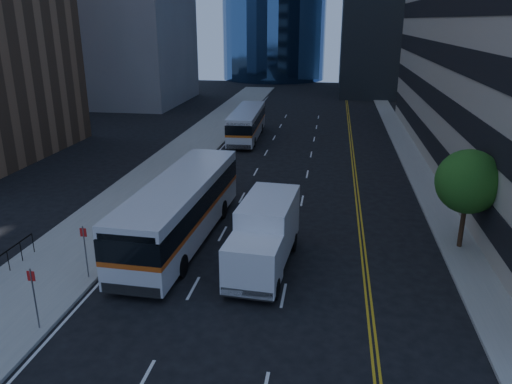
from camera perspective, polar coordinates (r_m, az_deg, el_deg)
ground at (r=20.27m, az=1.11°, el=-14.48°), size 160.00×160.00×0.00m
sidewalk_west at (r=45.03m, az=-7.90°, el=4.59°), size 5.00×90.00×0.15m
sidewalk_east at (r=43.73m, az=17.46°, el=3.45°), size 2.00×90.00×0.15m
street_tree at (r=26.75m, az=23.11°, el=1.08°), size 3.20×3.20×5.10m
bus_front at (r=26.56m, az=-8.53°, el=-1.80°), size 3.37×13.14×3.36m
bus_rear at (r=49.65m, az=-1.04°, el=7.89°), size 2.82×11.25×2.88m
box_truck at (r=23.36m, az=0.99°, el=-4.94°), size 2.80×6.87×3.21m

